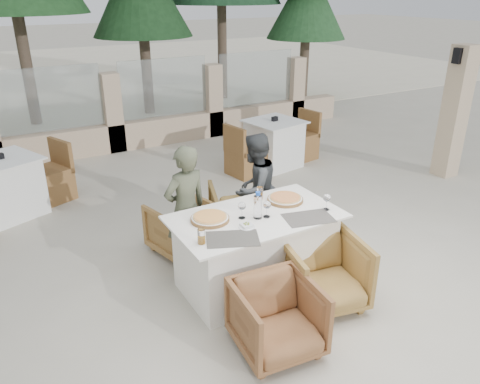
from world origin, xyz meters
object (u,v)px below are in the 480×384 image
pizza_right (285,199)px  beer_glass_right (260,193)px  beer_glass_left (201,237)px  armchair_far_left (182,227)px  dining_table (255,251)px  wine_glass_centre (242,209)px  armchair_near_left (277,318)px  pizza_left (210,218)px  olive_dish (247,225)px  bg_table_b (274,144)px  armchair_far_right (239,210)px  armchair_near_right (322,272)px  diner_right (254,189)px  water_bottle (258,205)px  wine_glass_corner (327,201)px  wine_glass_near (267,208)px  bg_table_a (6,187)px  diner_left (186,209)px

pizza_right → beer_glass_right: (-0.19, 0.18, 0.04)m
beer_glass_left → beer_glass_right: beer_glass_left is taller
pizza_right → armchair_far_left: 1.26m
dining_table → wine_glass_centre: bearing=171.2°
wine_glass_centre → armchair_near_left: bearing=-101.7°
pizza_left → olive_dish: 0.36m
bg_table_b → armchair_far_right: bearing=-142.7°
pizza_left → wine_glass_centre: 0.31m
armchair_far_left → wine_glass_centre: bearing=88.3°
dining_table → bg_table_b: bearing=53.4°
dining_table → pizza_right: 0.61m
armchair_far_left → armchair_near_left: size_ratio=0.97×
pizza_right → armchair_near_right: 0.83m
wine_glass_centre → diner_right: size_ratio=0.14×
pizza_right → water_bottle: size_ratio=1.35×
dining_table → wine_glass_corner: wine_glass_corner is taller
wine_glass_near → armchair_near_right: bearing=-57.2°
water_bottle → diner_right: bearing=60.2°
water_bottle → beer_glass_right: (0.25, 0.36, -0.07)m
water_bottle → wine_glass_near: 0.10m
wine_glass_corner → armchair_far_right: size_ratio=0.27×
pizza_left → armchair_far_left: size_ratio=0.56×
wine_glass_near → beer_glass_left: 0.76m
armchair_far_right → wine_glass_corner: bearing=121.5°
dining_table → bg_table_b: (2.06, 2.77, 0.00)m
wine_glass_near → bg_table_a: bearing=123.8°
wine_glass_centre → armchair_far_left: wine_glass_centre is taller
wine_glass_corner → olive_dish: bearing=175.5°
wine_glass_corner → beer_glass_left: size_ratio=1.41×
water_bottle → armchair_far_left: (-0.35, 1.03, -0.61)m
wine_glass_centre → bg_table_a: size_ratio=0.11×
pizza_right → armchair_far_left: (-0.79, 0.84, -0.50)m
bg_table_a → pizza_right: bearing=-72.0°
wine_glass_centre → dining_table: bearing=-8.8°
beer_glass_left → bg_table_a: bearing=112.0°
water_bottle → armchair_far_right: 1.27m
pizza_right → wine_glass_near: size_ratio=1.95×
armchair_near_right → diner_left: bearing=136.5°
armchair_far_left → diner_right: (0.83, -0.18, 0.35)m
pizza_right → armchair_far_right: size_ratio=0.52×
wine_glass_near → wine_glass_corner: size_ratio=1.00×
pizza_left → beer_glass_right: beer_glass_right is taller
armchair_near_right → pizza_left: bearing=151.7°
pizza_left → wine_glass_corner: (1.08, -0.35, 0.07)m
diner_left → diner_right: size_ratio=1.05×
olive_dish → bg_table_b: bearing=52.4°
pizza_left → armchair_far_right: (0.81, 0.88, -0.48)m
water_bottle → beer_glass_left: water_bottle is taller
bg_table_b → beer_glass_right: bearing=-136.0°
beer_glass_left → diner_right: size_ratio=0.10×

